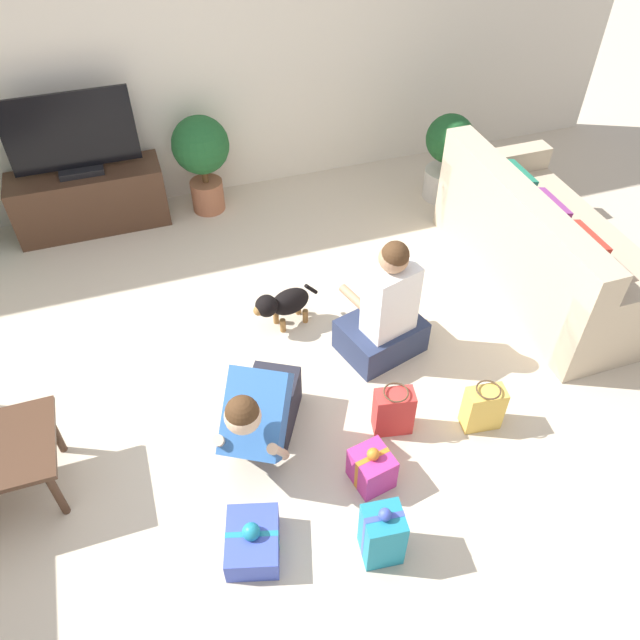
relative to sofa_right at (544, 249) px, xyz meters
name	(u,v)px	position (x,y,z in m)	size (l,w,h in m)	color
ground_plane	(248,415)	(-2.39, -0.55, -0.31)	(16.00, 16.00, 0.00)	beige
wall_back	(152,48)	(-2.39, 2.08, 0.99)	(8.40, 0.06, 2.60)	silver
sofa_right	(544,249)	(0.00, 0.00, 0.00)	(0.91, 1.90, 0.86)	#C6B293
tv_console	(90,200)	(-3.12, 1.82, -0.05)	(1.20, 0.39, 0.51)	#472D1E
tv	(72,139)	(-3.12, 1.82, 0.49)	(0.97, 0.20, 0.65)	black
potted_plant_corner_right	(448,153)	(-0.15, 1.30, 0.12)	(0.41, 0.41, 0.76)	beige
potted_plant_back_right	(202,154)	(-2.17, 1.77, 0.22)	(0.47, 0.47, 0.85)	#A36042
person_kneeling	(261,411)	(-2.35, -0.80, 0.02)	(0.63, 0.80, 0.76)	#23232D
person_sitting	(385,315)	(-1.39, -0.30, 0.02)	(0.61, 0.57, 0.93)	#283351
dog	(283,304)	(-1.95, 0.15, -0.10)	(0.49, 0.23, 0.32)	black
gift_box_a	(382,534)	(-1.95, -1.62, -0.13)	(0.22, 0.21, 0.41)	teal
gift_box_b	(253,541)	(-2.57, -1.40, -0.22)	(0.35, 0.40, 0.23)	#3D51BC
gift_box_c	(372,468)	(-1.84, -1.21, -0.19)	(0.24, 0.25, 0.29)	#CC3389
gift_bag_a	(483,408)	(-1.07, -1.06, -0.15)	(0.24, 0.16, 0.33)	#E5B74C
gift_bag_b	(393,411)	(-1.59, -0.92, -0.14)	(0.25, 0.17, 0.34)	red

